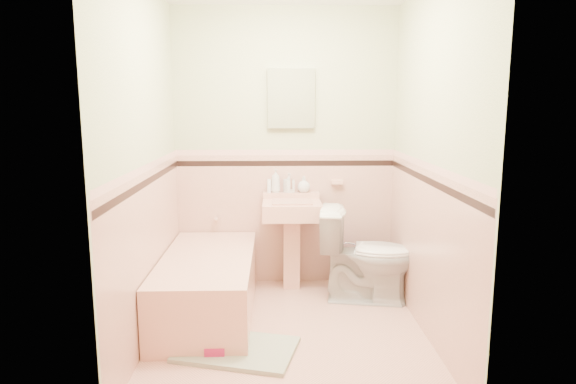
{
  "coord_description": "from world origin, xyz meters",
  "views": [
    {
      "loc": [
        -0.1,
        -3.5,
        1.65
      ],
      "look_at": [
        0.0,
        0.25,
        1.0
      ],
      "focal_mm": 31.6,
      "sensor_mm": 36.0,
      "label": 1
    }
  ],
  "objects_px": {
    "bathtub": "(208,287)",
    "shoe": "(215,351)",
    "soap_bottle_left": "(276,181)",
    "soap_bottle_right": "(304,184)",
    "bucket": "(348,273)",
    "sink": "(292,246)",
    "soap_bottle_mid": "(289,183)",
    "medicine_cabinet": "(291,99)",
    "toilet": "(367,255)"
  },
  "relations": [
    {
      "from": "bathtub",
      "to": "shoe",
      "type": "bearing_deg",
      "value": -79.76
    },
    {
      "from": "bathtub",
      "to": "soap_bottle_left",
      "type": "height_order",
      "value": "soap_bottle_left"
    },
    {
      "from": "soap_bottle_right",
      "to": "bucket",
      "type": "height_order",
      "value": "soap_bottle_right"
    },
    {
      "from": "sink",
      "to": "soap_bottle_mid",
      "type": "distance_m",
      "value": 0.57
    },
    {
      "from": "bathtub",
      "to": "medicine_cabinet",
      "type": "bearing_deg",
      "value": 47.42
    },
    {
      "from": "soap_bottle_mid",
      "to": "soap_bottle_right",
      "type": "bearing_deg",
      "value": 0.0
    },
    {
      "from": "bathtub",
      "to": "medicine_cabinet",
      "type": "xyz_separation_m",
      "value": [
        0.68,
        0.74,
        1.47
      ]
    },
    {
      "from": "sink",
      "to": "soap_bottle_right",
      "type": "height_order",
      "value": "soap_bottle_right"
    },
    {
      "from": "soap_bottle_right",
      "to": "bucket",
      "type": "xyz_separation_m",
      "value": [
        0.39,
        -0.16,
        -0.79
      ]
    },
    {
      "from": "bucket",
      "to": "shoe",
      "type": "distance_m",
      "value": 1.67
    },
    {
      "from": "soap_bottle_left",
      "to": "sink",
      "type": "bearing_deg",
      "value": -51.98
    },
    {
      "from": "bathtub",
      "to": "shoe",
      "type": "distance_m",
      "value": 0.76
    },
    {
      "from": "bucket",
      "to": "sink",
      "type": "bearing_deg",
      "value": -177.25
    },
    {
      "from": "soap_bottle_mid",
      "to": "bathtub",
      "type": "bearing_deg",
      "value": -132.91
    },
    {
      "from": "bucket",
      "to": "medicine_cabinet",
      "type": "bearing_deg",
      "value": 159.96
    },
    {
      "from": "sink",
      "to": "bucket",
      "type": "height_order",
      "value": "sink"
    },
    {
      "from": "soap_bottle_left",
      "to": "soap_bottle_right",
      "type": "xyz_separation_m",
      "value": [
        0.26,
        0.0,
        -0.03
      ]
    },
    {
      "from": "toilet",
      "to": "bucket",
      "type": "xyz_separation_m",
      "value": [
        -0.12,
        0.29,
        -0.26
      ]
    },
    {
      "from": "soap_bottle_right",
      "to": "shoe",
      "type": "xyz_separation_m",
      "value": [
        -0.66,
        -1.44,
        -0.88
      ]
    },
    {
      "from": "bucket",
      "to": "soap_bottle_right",
      "type": "bearing_deg",
      "value": 158.44
    },
    {
      "from": "sink",
      "to": "shoe",
      "type": "relative_size",
      "value": 6.09
    },
    {
      "from": "medicine_cabinet",
      "to": "toilet",
      "type": "relative_size",
      "value": 0.65
    },
    {
      "from": "sink",
      "to": "soap_bottle_mid",
      "type": "xyz_separation_m",
      "value": [
        -0.02,
        0.18,
        0.54
      ]
    },
    {
      "from": "soap_bottle_mid",
      "to": "sink",
      "type": "bearing_deg",
      "value": -83.68
    },
    {
      "from": "soap_bottle_right",
      "to": "shoe",
      "type": "height_order",
      "value": "soap_bottle_right"
    },
    {
      "from": "bathtub",
      "to": "soap_bottle_left",
      "type": "bearing_deg",
      "value": 52.78
    },
    {
      "from": "toilet",
      "to": "shoe",
      "type": "height_order",
      "value": "toilet"
    },
    {
      "from": "toilet",
      "to": "shoe",
      "type": "bearing_deg",
      "value": 140.1
    },
    {
      "from": "soap_bottle_left",
      "to": "toilet",
      "type": "distance_m",
      "value": 1.06
    },
    {
      "from": "soap_bottle_right",
      "to": "toilet",
      "type": "height_order",
      "value": "soap_bottle_right"
    },
    {
      "from": "medicine_cabinet",
      "to": "shoe",
      "type": "xyz_separation_m",
      "value": [
        -0.55,
        -1.47,
        -1.64
      ]
    },
    {
      "from": "bathtub",
      "to": "medicine_cabinet",
      "type": "distance_m",
      "value": 1.78
    },
    {
      "from": "toilet",
      "to": "shoe",
      "type": "distance_m",
      "value": 1.58
    },
    {
      "from": "soap_bottle_left",
      "to": "soap_bottle_right",
      "type": "relative_size",
      "value": 1.46
    },
    {
      "from": "soap_bottle_mid",
      "to": "bucket",
      "type": "xyz_separation_m",
      "value": [
        0.53,
        -0.16,
        -0.81
      ]
    },
    {
      "from": "medicine_cabinet",
      "to": "soap_bottle_mid",
      "type": "bearing_deg",
      "value": -123.6
    },
    {
      "from": "bathtub",
      "to": "shoe",
      "type": "relative_size",
      "value": 11.35
    },
    {
      "from": "bucket",
      "to": "shoe",
      "type": "relative_size",
      "value": 2.13
    },
    {
      "from": "bathtub",
      "to": "bucket",
      "type": "bearing_deg",
      "value": 25.0
    },
    {
      "from": "medicine_cabinet",
      "to": "sink",
      "type": "bearing_deg",
      "value": -90.0
    },
    {
      "from": "soap_bottle_mid",
      "to": "toilet",
      "type": "height_order",
      "value": "soap_bottle_mid"
    },
    {
      "from": "sink",
      "to": "shoe",
      "type": "distance_m",
      "value": 1.42
    },
    {
      "from": "bathtub",
      "to": "sink",
      "type": "height_order",
      "value": "sink"
    },
    {
      "from": "soap_bottle_left",
      "to": "bucket",
      "type": "height_order",
      "value": "soap_bottle_left"
    },
    {
      "from": "shoe",
      "to": "bathtub",
      "type": "bearing_deg",
      "value": 99.32
    },
    {
      "from": "toilet",
      "to": "shoe",
      "type": "relative_size",
      "value": 6.05
    },
    {
      "from": "soap_bottle_mid",
      "to": "soap_bottle_right",
      "type": "xyz_separation_m",
      "value": [
        0.13,
        0.0,
        -0.01
      ]
    },
    {
      "from": "soap_bottle_right",
      "to": "toilet",
      "type": "distance_m",
      "value": 0.86
    },
    {
      "from": "medicine_cabinet",
      "to": "shoe",
      "type": "bearing_deg",
      "value": -110.43
    },
    {
      "from": "soap_bottle_left",
      "to": "bucket",
      "type": "xyz_separation_m",
      "value": [
        0.65,
        -0.16,
        -0.83
      ]
    }
  ]
}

